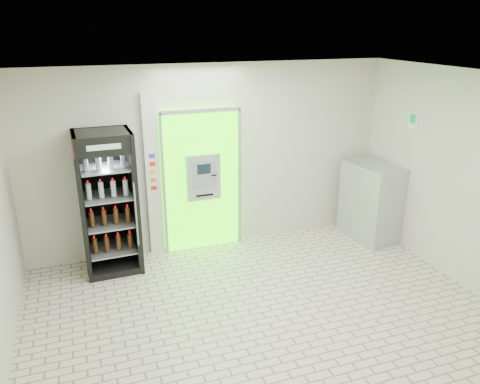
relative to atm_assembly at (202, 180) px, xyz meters
name	(u,v)px	position (x,y,z in m)	size (l,w,h in m)	color
ground	(269,323)	(0.20, -2.41, -1.17)	(6.00, 6.00, 0.00)	beige
room_shell	(273,185)	(0.20, -2.41, 0.67)	(6.00, 6.00, 6.00)	beige
atm_assembly	(202,180)	(0.00, 0.00, 0.00)	(1.30, 0.24, 2.33)	#33EB00
pillar	(153,177)	(-0.78, 0.04, 0.13)	(0.22, 0.11, 2.60)	silver
beverage_cooler	(109,205)	(-1.50, -0.27, -0.14)	(0.83, 0.77, 2.14)	black
steel_cabinet	(372,201)	(2.86, -0.62, -0.51)	(0.79, 1.07, 1.33)	#AAADB2
exit_sign	(413,121)	(3.19, -1.01, 0.95)	(0.02, 0.22, 0.26)	white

